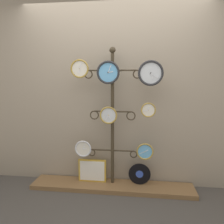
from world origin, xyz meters
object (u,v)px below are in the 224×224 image
Objects in this scene: clock_top_right at (151,73)px; clock_middle_center at (108,115)px; picture_frame at (92,171)px; clock_bottom_left at (83,149)px; display_stand at (112,141)px; vinyl_record at (140,174)px; clock_middle_right at (148,110)px; clock_bottom_right at (145,151)px; clock_top_center at (108,72)px; clock_top_left at (80,69)px.

clock_top_right reaches higher than clock_middle_center.
clock_middle_center is at bearing -16.20° from picture_frame.
clock_middle_center is at bearing 1.17° from clock_bottom_left.
display_stand is 4.86× the size of picture_frame.
clock_bottom_left reaches higher than vinyl_record.
clock_middle_right is (0.51, -0.01, 0.08)m from clock_middle_center.
vinyl_record is (-0.06, 0.07, -0.34)m from clock_bottom_right.
clock_top_center reaches higher than clock_bottom_left.
display_stand is 1.05m from clock_top_left.
clock_top_right is at bearing -1.50° from clock_top_center.
clock_bottom_right is at bearing 171.64° from clock_top_right.
vinyl_record is at bearing 139.75° from clock_middle_right.
picture_frame is at bearing 163.80° from clock_middle_center.
clock_top_center is 1.42m from vinyl_record.
clock_middle_center is 0.91m from vinyl_record.
clock_bottom_right is 0.36m from vinyl_record.
display_stand reaches higher than clock_middle_center.
clock_top_left is 1.35m from clock_bottom_right.
clock_middle_right reaches higher than clock_bottom_right.
picture_frame is (0.12, 0.09, -1.39)m from clock_top_left.
display_stand is at bearing 2.57° from picture_frame.
clock_bottom_left is 0.82m from clock_bottom_right.
clock_middle_right is (-0.02, -0.00, -0.46)m from clock_top_right.
clock_bottom_left is at bearing -178.44° from clock_top_center.
clock_top_right reaches higher than picture_frame.
clock_bottom_left is 1.02× the size of clock_bottom_right.
display_stand is at bearing 168.68° from clock_bottom_right.
clock_top_right reaches higher than clock_bottom_right.
vinyl_record is 0.66m from picture_frame.
clock_middle_right is 0.90m from vinyl_record.
clock_top_right is at bearing 0.36° from clock_top_left.
clock_middle_right is 0.63× the size of vinyl_record.
clock_top_left reaches higher than clock_bottom_left.
clock_middle_center is 0.77× the size of vinyl_record.
clock_top_right is 1.36× the size of clock_middle_center.
clock_top_left is 0.76× the size of clock_top_right.
clock_bottom_right is at bearing -5.93° from picture_frame.
vinyl_record is (0.41, 0.06, -0.81)m from clock_middle_center.
clock_top_left is at bearing -179.64° from clock_top_right.
clock_top_center is 1.06m from clock_bottom_left.
clock_middle_right is (0.51, -0.02, -0.47)m from clock_top_center.
vinyl_record is at bearing 5.38° from clock_bottom_left.
vinyl_record is at bearing -2.83° from display_stand.
clock_top_right is (0.48, -0.09, 0.91)m from display_stand.
clock_top_center is 1.12m from clock_bottom_right.
picture_frame is at bearing 173.52° from clock_middle_right.
clock_middle_center is 0.67m from clock_bottom_right.
picture_frame is (-0.24, 0.07, -1.34)m from clock_top_center.
clock_middle_center is at bearing -116.77° from display_stand.
clock_top_center is at bearing -15.92° from picture_frame.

